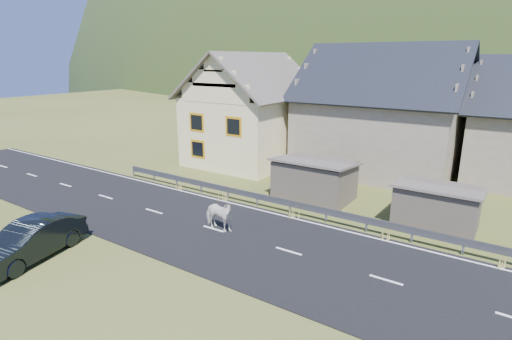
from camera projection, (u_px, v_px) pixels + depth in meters
The scene contains 11 objects.
ground at pixel (289, 252), 16.45m from camera, with size 160.00×160.00×0.00m, color #3D4B16.
road at pixel (289, 252), 16.45m from camera, with size 60.00×7.00×0.04m, color black.
lane_markings at pixel (289, 251), 16.44m from camera, with size 60.00×6.60×0.01m, color silver.
guardrail at pixel (326, 212), 19.25m from camera, with size 28.10×0.09×0.75m.
shed_left at pixel (315, 180), 22.43m from camera, with size 4.30×3.30×2.40m, color brown.
shed_right at pixel (437, 208), 18.58m from camera, with size 3.80×2.90×2.20m, color brown.
house_cream at pixel (252, 104), 30.23m from camera, with size 7.80×9.80×8.30m.
house_stone_a at pixel (383, 104), 27.74m from camera, with size 10.80×9.80×8.90m.
conifer_patch at pixel (306, 63), 132.28m from camera, with size 76.00×50.00×28.00m, color black.
horse at pixel (218, 215), 18.26m from camera, with size 1.76×0.80×1.49m, color silver.
car at pixel (30, 241), 15.76m from camera, with size 1.59×4.56×1.50m, color black.
Camera 1 is at (7.17, -13.15, 7.72)m, focal length 28.00 mm.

